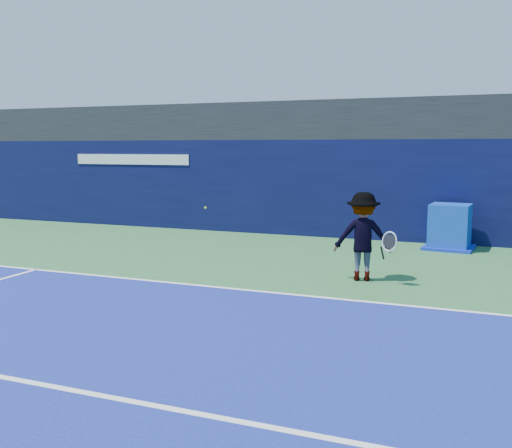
{
  "coord_description": "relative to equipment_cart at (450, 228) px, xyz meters",
  "views": [
    {
      "loc": [
        4.27,
        -7.03,
        2.77
      ],
      "look_at": [
        -0.48,
        5.2,
        1.0
      ],
      "focal_mm": 40.0,
      "sensor_mm": 36.0,
      "label": 1
    }
  ],
  "objects": [
    {
      "name": "ground",
      "position": [
        -3.63,
        -9.29,
        -0.56
      ],
      "size": [
        80.0,
        80.0,
        0.0
      ],
      "primitive_type": "plane",
      "color": "#2E6635",
      "rests_on": "ground"
    },
    {
      "name": "baseline",
      "position": [
        -3.63,
        -6.29,
        -0.55
      ],
      "size": [
        24.0,
        0.1,
        0.01
      ],
      "primitive_type": "cube",
      "color": "white",
      "rests_on": "ground"
    },
    {
      "name": "service_line",
      "position": [
        -3.63,
        -11.29,
        -0.55
      ],
      "size": [
        24.0,
        0.1,
        0.01
      ],
      "primitive_type": "cube",
      "color": "white",
      "rests_on": "ground"
    },
    {
      "name": "stadium_band",
      "position": [
        -3.63,
        2.21,
        3.04
      ],
      "size": [
        36.0,
        3.0,
        1.2
      ],
      "primitive_type": "cube",
      "color": "black",
      "rests_on": "back_wall_assembly"
    },
    {
      "name": "back_wall_assembly",
      "position": [
        -3.64,
        1.21,
        0.94
      ],
      "size": [
        36.0,
        1.03,
        3.0
      ],
      "color": "#090C33",
      "rests_on": "ground"
    },
    {
      "name": "equipment_cart",
      "position": [
        0.0,
        0.0,
        0.0
      ],
      "size": [
        1.41,
        1.41,
        1.23
      ],
      "color": "#0C34AC",
      "rests_on": "ground"
    },
    {
      "name": "tennis_player",
      "position": [
        -1.53,
        -4.58,
        0.36
      ],
      "size": [
        1.42,
        0.92,
        1.85
      ],
      "color": "silver",
      "rests_on": "ground"
    },
    {
      "name": "tennis_ball",
      "position": [
        -5.8,
        -3.31,
        0.68
      ],
      "size": [
        0.06,
        0.06,
        0.06
      ],
      "color": "#CED517",
      "rests_on": "ground"
    }
  ]
}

